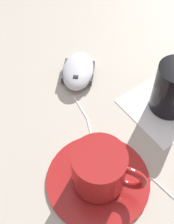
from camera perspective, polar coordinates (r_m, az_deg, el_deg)
The scene contains 7 objects.
ground_plane at distance 0.54m, azimuth 6.35°, elevation -3.60°, with size 3.00×3.00×0.00m, color #B2A899.
saucer at distance 0.49m, azimuth 2.04°, elevation -12.27°, with size 0.16×0.16×0.01m, color maroon.
coffee_cup at distance 0.45m, azimuth 2.51°, elevation -10.41°, with size 0.08×0.10×0.07m.
computer_mouse at distance 0.60m, azimuth -1.63°, elevation 7.57°, with size 0.11×0.11×0.03m.
mouse_cable at distance 0.51m, azimuth 4.96°, elevation -6.97°, with size 0.05×0.26×0.00m.
napkin_under_glass at distance 0.58m, azimuth 14.01°, elevation 0.97°, with size 0.13×0.13×0.00m, color white.
drinking_glass at distance 0.55m, azimuth 15.50°, elevation 4.19°, with size 0.07×0.07×0.09m, color black.
Camera 1 is at (0.24, 0.17, 0.45)m, focal length 50.00 mm.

